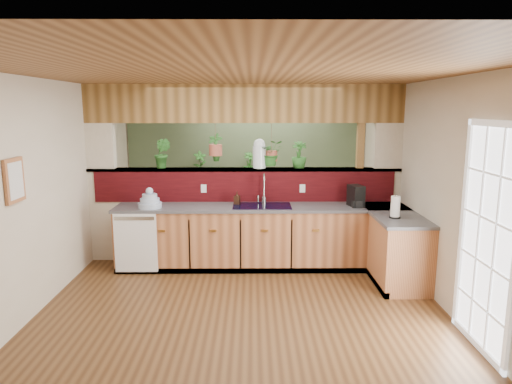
{
  "coord_description": "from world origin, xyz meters",
  "views": [
    {
      "loc": [
        0.11,
        -5.33,
        2.27
      ],
      "look_at": [
        0.16,
        0.7,
        1.15
      ],
      "focal_mm": 32.0,
      "sensor_mm": 36.0,
      "label": 1
    }
  ],
  "objects_px": {
    "faucet": "(264,187)",
    "coffee_maker": "(356,197)",
    "dish_stack": "(150,201)",
    "soap_dispenser": "(237,198)",
    "shelving_console": "(227,201)",
    "paper_towel": "(395,207)",
    "glass_jar": "(259,153)"
  },
  "relations": [
    {
      "from": "faucet",
      "to": "dish_stack",
      "type": "bearing_deg",
      "value": -170.53
    },
    {
      "from": "shelving_console",
      "to": "dish_stack",
      "type": "bearing_deg",
      "value": -131.57
    },
    {
      "from": "glass_jar",
      "to": "shelving_console",
      "type": "height_order",
      "value": "glass_jar"
    },
    {
      "from": "coffee_maker",
      "to": "soap_dispenser",
      "type": "bearing_deg",
      "value": 160.3
    },
    {
      "from": "dish_stack",
      "to": "paper_towel",
      "type": "xyz_separation_m",
      "value": [
        3.22,
        -0.63,
        0.05
      ]
    },
    {
      "from": "faucet",
      "to": "coffee_maker",
      "type": "height_order",
      "value": "faucet"
    },
    {
      "from": "soap_dispenser",
      "to": "coffee_maker",
      "type": "bearing_deg",
      "value": -5.43
    },
    {
      "from": "soap_dispenser",
      "to": "faucet",
      "type": "bearing_deg",
      "value": 7.23
    },
    {
      "from": "soap_dispenser",
      "to": "paper_towel",
      "type": "distance_m",
      "value": 2.19
    },
    {
      "from": "soap_dispenser",
      "to": "dish_stack",
      "type": "bearing_deg",
      "value": -169.81
    },
    {
      "from": "glass_jar",
      "to": "shelving_console",
      "type": "xyz_separation_m",
      "value": [
        -0.6,
        1.9,
        -1.11
      ]
    },
    {
      "from": "dish_stack",
      "to": "shelving_console",
      "type": "distance_m",
      "value": 2.6
    },
    {
      "from": "dish_stack",
      "to": "glass_jar",
      "type": "height_order",
      "value": "glass_jar"
    },
    {
      "from": "dish_stack",
      "to": "soap_dispenser",
      "type": "distance_m",
      "value": 1.22
    },
    {
      "from": "dish_stack",
      "to": "coffee_maker",
      "type": "xyz_separation_m",
      "value": [
        2.88,
        0.06,
        0.05
      ]
    },
    {
      "from": "faucet",
      "to": "shelving_console",
      "type": "height_order",
      "value": "faucet"
    },
    {
      "from": "coffee_maker",
      "to": "shelving_console",
      "type": "relative_size",
      "value": 0.2
    },
    {
      "from": "soap_dispenser",
      "to": "paper_towel",
      "type": "bearing_deg",
      "value": -22.66
    },
    {
      "from": "coffee_maker",
      "to": "shelving_console",
      "type": "bearing_deg",
      "value": 115.7
    },
    {
      "from": "faucet",
      "to": "shelving_console",
      "type": "xyz_separation_m",
      "value": [
        -0.66,
        2.12,
        -0.64
      ]
    },
    {
      "from": "paper_towel",
      "to": "shelving_console",
      "type": "relative_size",
      "value": 0.2
    },
    {
      "from": "faucet",
      "to": "shelving_console",
      "type": "bearing_deg",
      "value": 107.29
    },
    {
      "from": "paper_towel",
      "to": "dish_stack",
      "type": "bearing_deg",
      "value": 169.0
    },
    {
      "from": "dish_stack",
      "to": "soap_dispenser",
      "type": "relative_size",
      "value": 1.79
    },
    {
      "from": "soap_dispenser",
      "to": "shelving_console",
      "type": "height_order",
      "value": "soap_dispenser"
    },
    {
      "from": "dish_stack",
      "to": "coffee_maker",
      "type": "bearing_deg",
      "value": 1.13
    },
    {
      "from": "shelving_console",
      "to": "soap_dispenser",
      "type": "bearing_deg",
      "value": -103.06
    },
    {
      "from": "faucet",
      "to": "coffee_maker",
      "type": "xyz_separation_m",
      "value": [
        1.29,
        -0.21,
        -0.1
      ]
    },
    {
      "from": "dish_stack",
      "to": "coffee_maker",
      "type": "relative_size",
      "value": 1.09
    },
    {
      "from": "soap_dispenser",
      "to": "paper_towel",
      "type": "relative_size",
      "value": 0.62
    },
    {
      "from": "faucet",
      "to": "paper_towel",
      "type": "xyz_separation_m",
      "value": [
        1.63,
        -0.89,
        -0.1
      ]
    },
    {
      "from": "faucet",
      "to": "soap_dispenser",
      "type": "bearing_deg",
      "value": -172.77
    }
  ]
}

